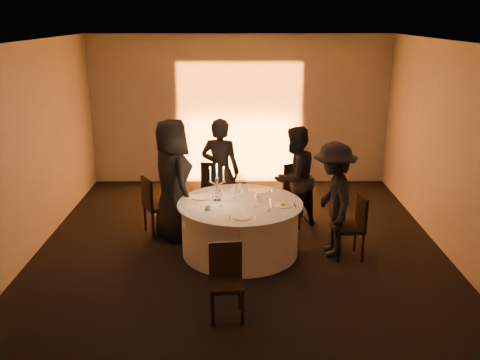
{
  "coord_description": "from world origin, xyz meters",
  "views": [
    {
      "loc": [
        -0.02,
        -7.2,
        3.34
      ],
      "look_at": [
        0.0,
        0.2,
        1.05
      ],
      "focal_mm": 40.0,
      "sensor_mm": 36.0,
      "label": 1
    }
  ],
  "objects_px": {
    "chair_front": "(226,276)",
    "coffee_cup": "(208,207)",
    "chair_right": "(354,223)",
    "guest_right": "(333,200)",
    "guest_back_right": "(294,178)",
    "banquet_table": "(240,228)",
    "candelabra": "(217,188)",
    "chair_left": "(154,202)",
    "chair_back_right": "(291,186)",
    "guest_left": "(172,180)",
    "guest_back_left": "(220,171)",
    "chair_back_left": "(214,184)"
  },
  "relations": [
    {
      "from": "chair_front",
      "to": "coffee_cup",
      "type": "distance_m",
      "value": 1.5
    },
    {
      "from": "banquet_table",
      "to": "guest_right",
      "type": "relative_size",
      "value": 1.08
    },
    {
      "from": "coffee_cup",
      "to": "guest_back_right",
      "type": "bearing_deg",
      "value": 43.82
    },
    {
      "from": "guest_left",
      "to": "coffee_cup",
      "type": "relative_size",
      "value": 17.04
    },
    {
      "from": "guest_left",
      "to": "coffee_cup",
      "type": "height_order",
      "value": "guest_left"
    },
    {
      "from": "guest_back_right",
      "to": "chair_right",
      "type": "bearing_deg",
      "value": 81.2
    },
    {
      "from": "banquet_table",
      "to": "guest_back_left",
      "type": "height_order",
      "value": "guest_back_left"
    },
    {
      "from": "chair_front",
      "to": "guest_back_left",
      "type": "distance_m",
      "value": 2.96
    },
    {
      "from": "banquet_table",
      "to": "guest_right",
      "type": "xyz_separation_m",
      "value": [
        1.33,
        -0.04,
        0.45
      ]
    },
    {
      "from": "guest_back_right",
      "to": "chair_front",
      "type": "bearing_deg",
      "value": 27.64
    },
    {
      "from": "chair_left",
      "to": "guest_right",
      "type": "xyz_separation_m",
      "value": [
        2.68,
        -0.76,
        0.31
      ]
    },
    {
      "from": "chair_front",
      "to": "coffee_cup",
      "type": "relative_size",
      "value": 7.91
    },
    {
      "from": "guest_left",
      "to": "guest_right",
      "type": "height_order",
      "value": "guest_left"
    },
    {
      "from": "chair_left",
      "to": "candelabra",
      "type": "relative_size",
      "value": 1.63
    },
    {
      "from": "chair_right",
      "to": "coffee_cup",
      "type": "xyz_separation_m",
      "value": [
        -2.05,
        -0.11,
        0.28
      ]
    },
    {
      "from": "guest_left",
      "to": "guest_right",
      "type": "distance_m",
      "value": 2.44
    },
    {
      "from": "chair_front",
      "to": "coffee_cup",
      "type": "bearing_deg",
      "value": 95.87
    },
    {
      "from": "guest_right",
      "to": "coffee_cup",
      "type": "height_order",
      "value": "guest_right"
    },
    {
      "from": "guest_left",
      "to": "guest_back_left",
      "type": "xyz_separation_m",
      "value": [
        0.71,
        0.65,
        -0.05
      ]
    },
    {
      "from": "banquet_table",
      "to": "guest_left",
      "type": "bearing_deg",
      "value": 150.93
    },
    {
      "from": "chair_right",
      "to": "chair_front",
      "type": "relative_size",
      "value": 1.06
    },
    {
      "from": "chair_back_left",
      "to": "coffee_cup",
      "type": "distance_m",
      "value": 1.96
    },
    {
      "from": "coffee_cup",
      "to": "candelabra",
      "type": "distance_m",
      "value": 0.4
    },
    {
      "from": "chair_back_left",
      "to": "chair_left",
      "type": "bearing_deg",
      "value": 60.19
    },
    {
      "from": "banquet_table",
      "to": "guest_left",
      "type": "distance_m",
      "value": 1.3
    },
    {
      "from": "chair_back_right",
      "to": "guest_back_right",
      "type": "relative_size",
      "value": 0.59
    },
    {
      "from": "guest_back_right",
      "to": "coffee_cup",
      "type": "height_order",
      "value": "guest_back_right"
    },
    {
      "from": "guest_left",
      "to": "guest_right",
      "type": "bearing_deg",
      "value": -133.67
    },
    {
      "from": "banquet_table",
      "to": "candelabra",
      "type": "relative_size",
      "value": 3.16
    },
    {
      "from": "guest_left",
      "to": "candelabra",
      "type": "relative_size",
      "value": 3.29
    },
    {
      "from": "banquet_table",
      "to": "guest_back_right",
      "type": "bearing_deg",
      "value": 48.71
    },
    {
      "from": "guest_back_right",
      "to": "candelabra",
      "type": "bearing_deg",
      "value": -3.84
    },
    {
      "from": "coffee_cup",
      "to": "chair_left",
      "type": "bearing_deg",
      "value": 132.77
    },
    {
      "from": "chair_right",
      "to": "guest_back_left",
      "type": "relative_size",
      "value": 0.52
    },
    {
      "from": "guest_back_left",
      "to": "banquet_table",
      "type": "bearing_deg",
      "value": 119.37
    },
    {
      "from": "chair_back_right",
      "to": "chair_right",
      "type": "relative_size",
      "value": 1.07
    },
    {
      "from": "chair_right",
      "to": "guest_left",
      "type": "bearing_deg",
      "value": -111.5
    },
    {
      "from": "banquet_table",
      "to": "chair_left",
      "type": "relative_size",
      "value": 1.94
    },
    {
      "from": "banquet_table",
      "to": "guest_back_left",
      "type": "bearing_deg",
      "value": 104.68
    },
    {
      "from": "guest_back_left",
      "to": "guest_back_right",
      "type": "distance_m",
      "value": 1.22
    },
    {
      "from": "chair_right",
      "to": "chair_front",
      "type": "xyz_separation_m",
      "value": [
        -1.77,
        -1.55,
        -0.03
      ]
    },
    {
      "from": "chair_left",
      "to": "guest_back_left",
      "type": "xyz_separation_m",
      "value": [
        1.03,
        0.51,
        0.36
      ]
    },
    {
      "from": "chair_left",
      "to": "guest_back_right",
      "type": "height_order",
      "value": "guest_back_right"
    },
    {
      "from": "chair_back_right",
      "to": "guest_back_left",
      "type": "relative_size",
      "value": 0.56
    },
    {
      "from": "chair_front",
      "to": "guest_right",
      "type": "height_order",
      "value": "guest_right"
    },
    {
      "from": "banquet_table",
      "to": "chair_back_right",
      "type": "bearing_deg",
      "value": 58.84
    },
    {
      "from": "banquet_table",
      "to": "chair_back_right",
      "type": "xyz_separation_m",
      "value": [
        0.86,
        1.43,
        0.18
      ]
    },
    {
      "from": "chair_back_right",
      "to": "guest_right",
      "type": "xyz_separation_m",
      "value": [
        0.46,
        -1.47,
        0.27
      ]
    },
    {
      "from": "guest_back_right",
      "to": "coffee_cup",
      "type": "bearing_deg",
      "value": 2.52
    },
    {
      "from": "chair_right",
      "to": "guest_right",
      "type": "xyz_separation_m",
      "value": [
        -0.28,
        0.11,
        0.31
      ]
    }
  ]
}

